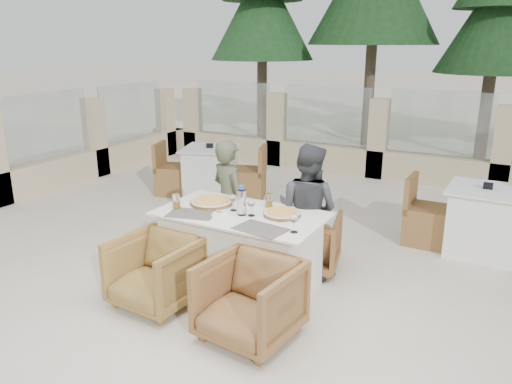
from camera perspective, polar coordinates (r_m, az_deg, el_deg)
The scene contains 26 objects.
ground at distance 5.08m, azimuth -1.70°, elevation -10.74°, with size 80.00×80.00×0.00m, color beige.
sand_patch at distance 18.17m, azimuth 21.47°, elevation 8.29°, with size 30.00×16.00×0.01m, color #ECE6C1.
perimeter_wall_far at distance 9.10m, azimuth 13.81°, elevation 6.57°, with size 10.00×0.34×1.60m, color #CCB890, non-canonical shape.
perimeter_wall_left at distance 8.80m, azimuth -22.65°, elevation 5.40°, with size 0.34×7.00×1.60m, color beige, non-canonical shape.
pine_far_left at distance 12.32m, azimuth 0.72°, elevation 18.71°, with size 2.42×2.42×5.50m, color #204C22.
pine_centre at distance 11.10m, azimuth 25.71°, elevation 16.05°, with size 2.20×2.20×5.00m, color #1B3F1B.
dining_table at distance 4.94m, azimuth -1.68°, elevation -6.62°, with size 1.60×0.90×0.77m, color silver, non-canonical shape.
placemat_near_left at distance 4.80m, azimuth -7.34°, elevation -2.48°, with size 0.45×0.30×0.00m, color #5D574F.
placemat_near_right at distance 4.39m, azimuth 0.53°, elevation -4.25°, with size 0.45×0.30×0.00m, color #5B544E.
pizza_left at distance 5.06m, azimuth -5.11°, elevation -1.08°, with size 0.43×0.43×0.06m, color orange.
pizza_right at distance 4.71m, azimuth 2.98°, elevation -2.47°, with size 0.35×0.35×0.05m, color orange.
water_bottle at distance 4.69m, azimuth -1.65°, elevation -0.96°, with size 0.08×0.08×0.29m, color #9DB4CF.
wine_glass_centre at distance 4.83m, azimuth -2.59°, elevation -1.10°, with size 0.08×0.08×0.18m, color white, non-canonical shape.
wine_glass_near at distance 4.68m, azimuth -0.54°, elevation -1.68°, with size 0.08×0.08×0.18m, color white, non-canonical shape.
wine_glass_corner at distance 4.29m, azimuth 4.38°, elevation -3.48°, with size 0.08×0.08×0.18m, color white, non-canonical shape.
beer_glass_left at distance 4.96m, azimuth -9.10°, elevation -1.06°, with size 0.07×0.07×0.15m, color orange.
beer_glass_right at distance 4.93m, azimuth 1.49°, elevation -0.99°, with size 0.07×0.07×0.14m, color gold.
olive_dish at distance 4.73m, azimuth -4.22°, elevation -2.45°, with size 0.11×0.11×0.04m, color white, non-canonical shape.
armchair_far_left at distance 5.85m, azimuth -1.81°, elevation -3.91°, with size 0.59×0.61×0.56m, color brown.
armchair_far_right at distance 5.37m, azimuth 5.92°, elevation -5.61°, with size 0.66×0.68×0.61m, color brown.
armchair_near_left at distance 4.71m, azimuth -11.37°, elevation -8.91°, with size 0.70×0.72×0.66m, color olive.
armchair_near_right at distance 4.14m, azimuth -0.73°, elevation -12.29°, with size 0.72×0.74×0.67m, color brown.
diner_left at distance 5.47m, azimuth -3.13°, elevation -1.00°, with size 0.49×0.32×1.35m, color #494D38.
diner_right at distance 5.12m, azimuth 5.87°, elevation -2.11°, with size 0.67×0.53×1.39m, color #3C3E42.
bg_table_a at distance 7.86m, azimuth -5.23°, elevation 2.31°, with size 1.64×0.82×0.77m, color silver, non-canonical shape.
bg_table_b at distance 6.25m, azimuth 24.53°, elevation -3.07°, with size 1.64×0.82×0.77m, color white, non-canonical shape.
Camera 1 is at (2.29, -3.87, 2.35)m, focal length 35.00 mm.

